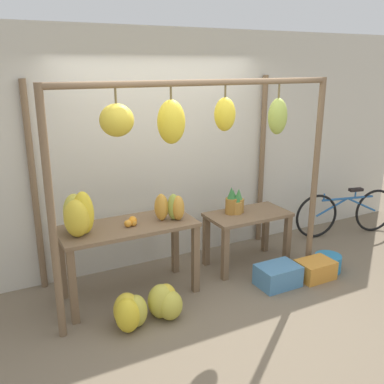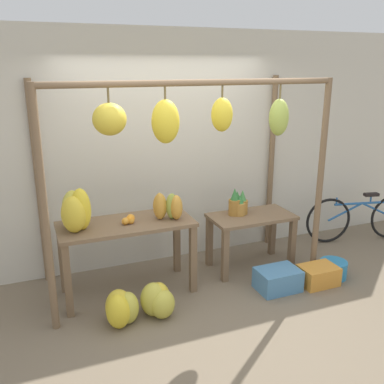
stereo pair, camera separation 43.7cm
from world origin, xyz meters
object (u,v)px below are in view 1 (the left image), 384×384
at_px(banana_pile_ground_left, 130,312).
at_px(papaya_pile, 169,207).
at_px(parked_bicycle, 346,212).
at_px(banana_pile_ground_right, 165,302).
at_px(fruit_crate_purple, 315,269).
at_px(fruit_crate_white, 278,275).
at_px(blue_bucket, 328,263).
at_px(banana_pile_on_table, 78,215).
at_px(orange_pile, 132,222).
at_px(pineapple_cluster, 235,203).

height_order(banana_pile_ground_left, papaya_pile, papaya_pile).
xyz_separation_m(banana_pile_ground_left, parked_bicycle, (3.57, 0.77, 0.17)).
xyz_separation_m(banana_pile_ground_right, fruit_crate_purple, (1.87, -0.08, -0.05)).
height_order(fruit_crate_white, blue_bucket, fruit_crate_white).
distance_m(banana_pile_ground_left, papaya_pile, 1.14).
distance_m(banana_pile_ground_right, parked_bicycle, 3.29).
distance_m(papaya_pile, fruit_crate_purple, 1.89).
bearing_deg(banana_pile_on_table, orange_pile, -2.46).
xyz_separation_m(blue_bucket, fruit_crate_purple, (-0.27, -0.07, 0.01)).
relative_size(blue_bucket, papaya_pile, 0.92).
bearing_deg(pineapple_cluster, orange_pile, -172.90).
xyz_separation_m(banana_pile_ground_left, banana_pile_ground_right, (0.37, 0.02, -0.01)).
relative_size(orange_pile, banana_pile_ground_right, 0.34).
xyz_separation_m(orange_pile, fruit_crate_white, (1.50, -0.53, -0.73)).
bearing_deg(pineapple_cluster, blue_bucket, -37.36).
bearing_deg(papaya_pile, parked_bicycle, 4.96).
distance_m(pineapple_cluster, papaya_pile, 0.99).
bearing_deg(pineapple_cluster, fruit_crate_white, -78.25).
height_order(papaya_pile, fruit_crate_purple, papaya_pile).
relative_size(banana_pile_on_table, orange_pile, 2.93).
bearing_deg(orange_pile, parked_bicycle, 3.93).
bearing_deg(fruit_crate_purple, blue_bucket, 15.47).
distance_m(banana_pile_on_table, papaya_pile, 0.94).
xyz_separation_m(blue_bucket, parked_bicycle, (1.06, 0.75, 0.24)).
relative_size(fruit_crate_white, papaya_pile, 1.35).
xyz_separation_m(orange_pile, pineapple_cluster, (1.36, 0.17, -0.05)).
distance_m(orange_pile, banana_pile_ground_left, 0.90).
xyz_separation_m(papaya_pile, fruit_crate_purple, (1.59, -0.57, -0.84)).
bearing_deg(orange_pile, banana_pile_ground_left, -114.19).
height_order(blue_bucket, parked_bicycle, parked_bicycle).
bearing_deg(fruit_crate_white, banana_pile_on_table, 164.73).
height_order(pineapple_cluster, papaya_pile, papaya_pile).
height_order(banana_pile_ground_left, fruit_crate_white, banana_pile_ground_left).
height_order(pineapple_cluster, banana_pile_ground_right, pineapple_cluster).
xyz_separation_m(banana_pile_on_table, parked_bicycle, (3.86, 0.21, -0.66)).
distance_m(blue_bucket, fruit_crate_purple, 0.28).
height_order(pineapple_cluster, fruit_crate_white, pineapple_cluster).
distance_m(banana_pile_on_table, orange_pile, 0.55).
height_order(fruit_crate_white, fruit_crate_purple, fruit_crate_white).
relative_size(banana_pile_ground_right, blue_bucket, 1.40).
bearing_deg(pineapple_cluster, banana_pile_on_table, -175.57).
distance_m(pineapple_cluster, banana_pile_ground_right, 1.55).
relative_size(banana_pile_on_table, fruit_crate_white, 0.96).
bearing_deg(parked_bicycle, fruit_crate_purple, -148.20).
xyz_separation_m(fruit_crate_white, parked_bicycle, (1.83, 0.76, 0.22)).
distance_m(orange_pile, banana_pile_ground_right, 0.87).
height_order(banana_pile_ground_right, blue_bucket, banana_pile_ground_right).
bearing_deg(orange_pile, blue_bucket, -13.00).
xyz_separation_m(orange_pile, fruit_crate_purple, (2.00, -0.60, -0.74)).
bearing_deg(banana_pile_ground_left, banana_pile_on_table, 117.05).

